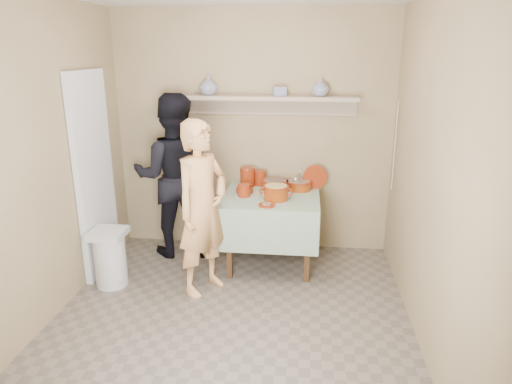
# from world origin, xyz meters

# --- Properties ---
(ground) EXTENTS (3.50, 3.50, 0.00)m
(ground) POSITION_xyz_m (0.00, 0.00, 0.00)
(ground) COLOR #695E52
(ground) RESTS_ON ground
(tile_panel) EXTENTS (0.06, 0.70, 2.00)m
(tile_panel) POSITION_xyz_m (-1.46, 0.95, 1.00)
(tile_panel) COLOR silver
(tile_panel) RESTS_ON ground
(plate_stack_a) EXTENTS (0.16, 0.16, 0.21)m
(plate_stack_a) POSITION_xyz_m (-0.03, 1.56, 0.87)
(plate_stack_a) COLOR maroon
(plate_stack_a) RESTS_ON serving_table
(plate_stack_b) EXTENTS (0.14, 0.14, 0.16)m
(plate_stack_b) POSITION_xyz_m (0.10, 1.61, 0.84)
(plate_stack_b) COLOR maroon
(plate_stack_b) RESTS_ON serving_table
(bowl_stack) EXTENTS (0.13, 0.13, 0.13)m
(bowl_stack) POSITION_xyz_m (-0.02, 1.19, 0.82)
(bowl_stack) COLOR maroon
(bowl_stack) RESTS_ON serving_table
(empty_bowl) EXTENTS (0.18, 0.18, 0.05)m
(empty_bowl) POSITION_xyz_m (-0.03, 1.31, 0.79)
(empty_bowl) COLOR maroon
(empty_bowl) RESTS_ON serving_table
(propped_lid) EXTENTS (0.27, 0.12, 0.26)m
(propped_lid) POSITION_xyz_m (0.69, 1.56, 0.88)
(propped_lid) COLOR maroon
(propped_lid) RESTS_ON serving_table
(vase_right) EXTENTS (0.18, 0.18, 0.18)m
(vase_right) POSITION_xyz_m (0.71, 1.62, 1.81)
(vase_right) COLOR navy
(vase_right) RESTS_ON wall_shelf
(vase_left) EXTENTS (0.21, 0.21, 0.20)m
(vase_left) POSITION_xyz_m (-0.45, 1.63, 1.82)
(vase_left) COLOR navy
(vase_left) RESTS_ON wall_shelf
(ceramic_box) EXTENTS (0.15, 0.13, 0.09)m
(ceramic_box) POSITION_xyz_m (0.29, 1.63, 1.77)
(ceramic_box) COLOR navy
(ceramic_box) RESTS_ON wall_shelf
(person_cook) EXTENTS (0.64, 0.70, 1.61)m
(person_cook) POSITION_xyz_m (-0.33, 0.65, 0.81)
(person_cook) COLOR tan
(person_cook) RESTS_ON ground
(person_helper) EXTENTS (0.96, 0.81, 1.76)m
(person_helper) POSITION_xyz_m (-0.81, 1.44, 0.88)
(person_helper) COLOR black
(person_helper) RESTS_ON ground
(room_shell) EXTENTS (3.04, 3.54, 2.62)m
(room_shell) POSITION_xyz_m (0.00, 0.00, 1.61)
(room_shell) COLOR #9B875F
(room_shell) RESTS_ON ground
(serving_table) EXTENTS (0.97, 0.97, 0.76)m
(serving_table) POSITION_xyz_m (0.25, 1.28, 0.64)
(serving_table) COLOR #4C2D16
(serving_table) RESTS_ON ground
(cazuela_meat_a) EXTENTS (0.30, 0.30, 0.10)m
(cazuela_meat_a) POSITION_xyz_m (0.27, 1.47, 0.82)
(cazuela_meat_a) COLOR maroon
(cazuela_meat_a) RESTS_ON serving_table
(cazuela_meat_b) EXTENTS (0.28, 0.28, 0.10)m
(cazuela_meat_b) POSITION_xyz_m (0.52, 1.48, 0.82)
(cazuela_meat_b) COLOR maroon
(cazuela_meat_b) RESTS_ON serving_table
(ladle) EXTENTS (0.08, 0.26, 0.19)m
(ladle) POSITION_xyz_m (0.49, 1.48, 0.87)
(ladle) COLOR silver
(ladle) RESTS_ON cazuela_meat_b
(cazuela_rice) EXTENTS (0.33, 0.25, 0.14)m
(cazuela_rice) POSITION_xyz_m (0.31, 1.13, 0.85)
(cazuela_rice) COLOR maroon
(cazuela_rice) RESTS_ON serving_table
(front_plate) EXTENTS (0.16, 0.16, 0.03)m
(front_plate) POSITION_xyz_m (0.23, 0.92, 0.77)
(front_plate) COLOR maroon
(front_plate) RESTS_ON serving_table
(wall_shelf) EXTENTS (1.80, 0.25, 0.21)m
(wall_shelf) POSITION_xyz_m (0.20, 1.65, 1.67)
(wall_shelf) COLOR tan
(wall_shelf) RESTS_ON room_shell
(trash_bin) EXTENTS (0.32, 0.32, 0.56)m
(trash_bin) POSITION_xyz_m (-1.24, 0.63, 0.28)
(trash_bin) COLOR silver
(trash_bin) RESTS_ON ground
(electrical_cord) EXTENTS (0.01, 0.05, 0.90)m
(electrical_cord) POSITION_xyz_m (1.47, 1.48, 1.25)
(electrical_cord) COLOR silver
(electrical_cord) RESTS_ON wall_shelf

